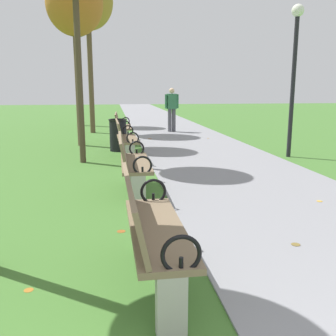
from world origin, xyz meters
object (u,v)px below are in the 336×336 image
park_bench_5 (122,127)px  lamp_post (295,58)px  park_bench_3 (132,163)px  tree_5 (76,19)px  park_bench_4 (125,139)px  tree_3 (75,6)px  pedestrian_walking (172,107)px  park_bench_2 (151,228)px  tree_4 (88,3)px  trash_bin (118,135)px

park_bench_5 → lamp_post: bearing=-37.8°
park_bench_3 → tree_5: 12.37m
park_bench_4 → park_bench_5: size_ratio=1.00×
park_bench_4 → tree_3: size_ratio=0.34×
tree_3 → tree_5: size_ratio=0.85×
park_bench_5 → tree_3: bearing=-162.3°
tree_3 → pedestrian_walking: 5.21m
park_bench_2 → tree_4: 12.20m
tree_3 → lamp_post: bearing=-27.4°
park_bench_2 → lamp_post: size_ratio=0.46×
lamp_post → park_bench_2: bearing=-125.1°
park_bench_2 → tree_3: size_ratio=0.34×
park_bench_2 → trash_bin: bearing=91.2°
park_bench_2 → pedestrian_walking: bearing=80.2°
lamp_post → trash_bin: bearing=159.7°
tree_3 → tree_4: 3.32m
tree_3 → tree_4: tree_4 is taller
tree_4 → lamp_post: tree_4 is taller
tree_4 → pedestrian_walking: 4.67m
trash_bin → lamp_post: lamp_post is taller
pedestrian_walking → tree_4: bearing=175.4°
park_bench_4 → park_bench_3: bearing=-90.0°
park_bench_3 → tree_5: (-1.67, 11.57, 4.03)m
park_bench_2 → tree_3: 8.95m
park_bench_2 → tree_4: tree_4 is taller
park_bench_4 → trash_bin: size_ratio=1.92×
tree_4 → lamp_post: size_ratio=1.60×
park_bench_2 → park_bench_4: same height
lamp_post → tree_5: bearing=122.2°
park_bench_2 → trash_bin: size_ratio=1.91×
pedestrian_walking → park_bench_3: bearing=-103.1°
park_bench_3 → tree_4: (-1.01, 8.58, 4.06)m
tree_3 → pedestrian_walking: size_ratio=2.91×
park_bench_4 → tree_3: tree_3 is taller
park_bench_5 → trash_bin: (-0.15, -1.53, -0.06)m
lamp_post → pedestrian_walking: bearing=109.3°
pedestrian_walking → lamp_post: 6.14m
park_bench_5 → pedestrian_walking: pedestrian_walking is taller
park_bench_3 → trash_bin: 4.20m
pedestrian_walking → lamp_post: (1.98, -5.65, 1.38)m
tree_5 → trash_bin: size_ratio=6.58×
tree_3 → trash_bin: bearing=-47.3°
park_bench_5 → lamp_post: lamp_post is taller
park_bench_4 → tree_3: (-1.20, 2.43, 3.32)m
tree_5 → lamp_post: bearing=-57.8°
tree_3 → tree_4: size_ratio=0.85×
tree_3 → park_bench_5: bearing=17.7°
park_bench_4 → tree_4: size_ratio=0.29×
trash_bin → lamp_post: bearing=-20.3°
park_bench_3 → tree_4: tree_4 is taller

